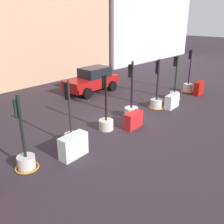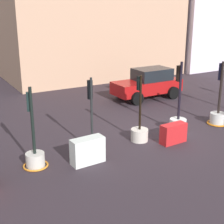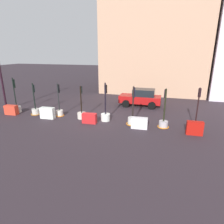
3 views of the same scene
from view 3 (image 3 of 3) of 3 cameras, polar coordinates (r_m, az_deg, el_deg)
ground_plane at (r=15.51m, az=-5.23°, el=-2.23°), size 120.00×120.00×0.00m
traffic_light_0 at (r=19.11m, az=-26.48°, el=1.35°), size 0.71×0.71×3.10m
traffic_light_1 at (r=17.89m, az=-21.79°, el=0.73°), size 0.86×0.86×2.75m
traffic_light_2 at (r=16.78m, az=-15.35°, el=0.41°), size 0.74×0.74×2.78m
traffic_light_3 at (r=15.76m, az=-9.01°, el=-0.37°), size 0.69×0.69×2.67m
traffic_light_4 at (r=15.04m, az=-1.95°, el=-0.53°), size 0.71×0.71×3.01m
traffic_light_5 at (r=14.39m, az=6.13°, el=-1.98°), size 0.93×0.93×2.87m
traffic_light_6 at (r=14.24m, az=15.07°, el=-2.66°), size 0.83×0.83×2.82m
traffic_light_7 at (r=14.47m, az=23.51°, el=-3.33°), size 0.94×0.94×2.98m
construction_barrier_0 at (r=18.71m, az=-27.76°, el=0.56°), size 1.12×0.54×0.81m
construction_barrier_1 at (r=16.43m, az=-18.62°, el=-0.28°), size 1.18×0.53×0.91m
construction_barrier_2 at (r=14.64m, az=-6.74°, el=-1.87°), size 1.11×0.48×0.78m
construction_barrier_3 at (r=13.68m, az=8.14°, el=-3.28°), size 1.16×0.47×0.81m
construction_barrier_4 at (r=13.64m, az=23.38°, el=-4.43°), size 1.05×0.42×0.92m
car_red_compact at (r=19.27m, az=8.62°, el=4.28°), size 4.04×2.02×1.73m
building_main_facade at (r=27.45m, az=12.83°, el=23.32°), size 13.36×8.57×16.30m
street_lamp_post at (r=19.98m, az=-30.36°, el=10.82°), size 0.36×0.36×6.40m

